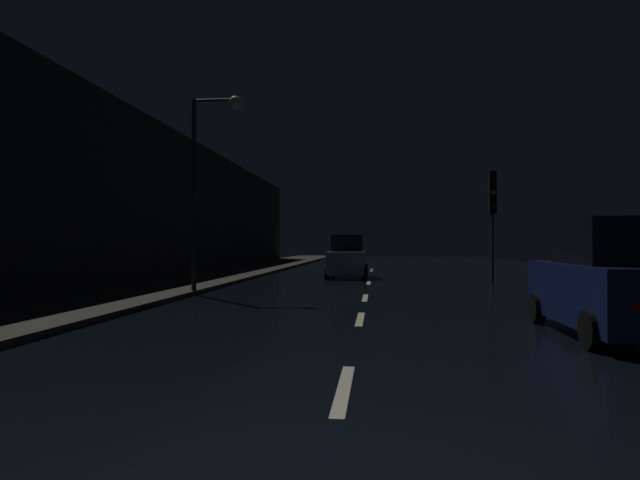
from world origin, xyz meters
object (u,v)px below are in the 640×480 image
Objects in this scene: traffic_light_far_right at (493,201)px; streetlamp_overhead at (208,162)px; car_parked_right_near at (611,282)px; car_approaching_headlights at (347,258)px.

streetlamp_overhead is at bearing -56.32° from traffic_light_far_right.
streetlamp_overhead is at bearing 55.58° from car_parked_right_near.
car_parked_right_near is at bearing 19.44° from car_approaching_headlights.
streetlamp_overhead reaches higher than traffic_light_far_right.
car_parked_right_near is (5.80, -16.42, 0.01)m from car_approaching_headlights.
car_parked_right_near is (-0.80, -14.01, -2.60)m from traffic_light_far_right.
car_parked_right_near reaches higher than car_approaching_headlights.
streetlamp_overhead is 1.53× the size of car_parked_right_near.
traffic_light_far_right is 12.92m from streetlamp_overhead.
streetlamp_overhead reaches higher than car_approaching_headlights.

